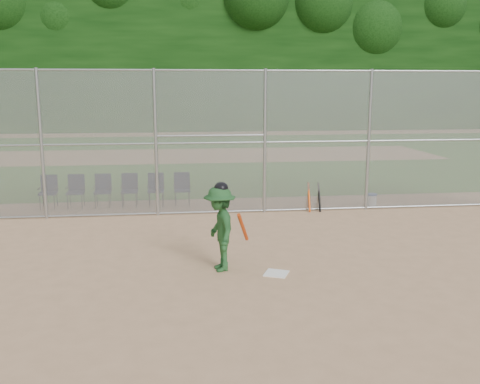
{
  "coord_description": "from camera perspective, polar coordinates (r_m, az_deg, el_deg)",
  "views": [
    {
      "loc": [
        -1.48,
        -9.65,
        3.53
      ],
      "look_at": [
        0.0,
        2.5,
        1.1
      ],
      "focal_mm": 40.0,
      "sensor_mm": 36.0,
      "label": 1
    }
  ],
  "objects": [
    {
      "name": "ground",
      "position": [
        10.38,
        1.68,
        -8.65
      ],
      "size": [
        100.0,
        100.0,
        0.0
      ],
      "primitive_type": "plane",
      "color": "tan",
      "rests_on": "ground"
    },
    {
      "name": "grass_strip",
      "position": [
        27.91,
        -3.85,
        3.94
      ],
      "size": [
        100.0,
        100.0,
        0.0
      ],
      "primitive_type": "plane",
      "color": "#2C5F1C",
      "rests_on": "ground"
    },
    {
      "name": "chair_4",
      "position": [
        16.21,
        -8.96,
        0.24
      ],
      "size": [
        0.54,
        0.52,
        0.96
      ],
      "primitive_type": null,
      "color": "#0D1832",
      "rests_on": "ground"
    },
    {
      "name": "chair_0",
      "position": [
        16.63,
        -19.8,
        -0.01
      ],
      "size": [
        0.54,
        0.52,
        0.96
      ],
      "primitive_type": null,
      "color": "#0D1832",
      "rests_on": "ground"
    },
    {
      "name": "chair_2",
      "position": [
        16.35,
        -14.45,
        0.11
      ],
      "size": [
        0.54,
        0.52,
        0.96
      ],
      "primitive_type": null,
      "color": "#0D1832",
      "rests_on": "ground"
    },
    {
      "name": "batter_at_plate",
      "position": [
        10.32,
        -2.17,
        -3.85
      ],
      "size": [
        0.93,
        1.28,
        1.75
      ],
      "color": "#1F4D23",
      "rests_on": "ground"
    },
    {
      "name": "water_cooler",
      "position": [
        16.41,
        13.88,
        -0.83
      ],
      "size": [
        0.3,
        0.3,
        0.39
      ],
      "color": "white",
      "rests_on": "ground"
    },
    {
      "name": "home_plate",
      "position": [
        10.36,
        3.89,
        -8.65
      ],
      "size": [
        0.56,
        0.56,
        0.02
      ],
      "primitive_type": "cube",
      "rotation": [
        0.0,
        0.0,
        -0.43
      ],
      "color": "white",
      "rests_on": "ground"
    },
    {
      "name": "chair_1",
      "position": [
        16.47,
        -17.14,
        0.05
      ],
      "size": [
        0.54,
        0.52,
        0.96
      ],
      "primitive_type": null,
      "color": "#0D1832",
      "rests_on": "ground"
    },
    {
      "name": "dirt_patch_far",
      "position": [
        27.91,
        -3.85,
        3.95
      ],
      "size": [
        24.0,
        24.0,
        0.0
      ],
      "primitive_type": "plane",
      "color": "tan",
      "rests_on": "ground"
    },
    {
      "name": "spare_bats",
      "position": [
        15.44,
        7.91,
        -0.54
      ],
      "size": [
        0.36,
        0.36,
        0.82
      ],
      "color": "#D84C14",
      "rests_on": "ground"
    },
    {
      "name": "backstop_fence",
      "position": [
        14.8,
        -1.17,
        5.56
      ],
      "size": [
        16.09,
        0.09,
        4.0
      ],
      "color": "gray",
      "rests_on": "ground"
    },
    {
      "name": "chair_5",
      "position": [
        16.2,
        -6.19,
        0.31
      ],
      "size": [
        0.54,
        0.52,
        0.96
      ],
      "primitive_type": null,
      "color": "#0D1832",
      "rests_on": "ground"
    },
    {
      "name": "chair_3",
      "position": [
        16.26,
        -11.71,
        0.18
      ],
      "size": [
        0.54,
        0.52,
        0.96
      ],
      "primitive_type": null,
      "color": "#0D1832",
      "rests_on": "ground"
    },
    {
      "name": "treeline",
      "position": [
        29.75,
        -4.21,
        14.98
      ],
      "size": [
        81.0,
        60.0,
        11.0
      ],
      "color": "black",
      "rests_on": "ground"
    }
  ]
}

